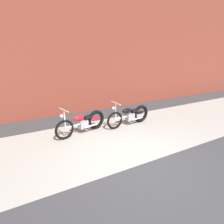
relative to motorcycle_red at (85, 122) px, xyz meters
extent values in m
plane|color=#38383A|center=(0.57, -2.59, -0.40)|extent=(80.00, 80.00, 0.00)
cube|color=#9E998E|center=(0.57, -0.84, -0.40)|extent=(36.00, 3.50, 0.01)
cube|color=brown|center=(0.57, 2.61, 2.70)|extent=(36.00, 0.50, 6.19)
torus|color=black|center=(-0.78, -0.19, -0.06)|extent=(0.68, 0.24, 0.68)
torus|color=black|center=(0.48, 0.12, -0.03)|extent=(0.74, 0.30, 0.73)
cylinder|color=silver|center=(-0.15, -0.04, -0.02)|extent=(1.21, 0.35, 0.06)
cube|color=#99999E|center=(-0.08, -0.02, -0.06)|extent=(0.36, 0.29, 0.28)
ellipsoid|color=red|center=(-0.23, -0.05, 0.22)|extent=(0.47, 0.29, 0.20)
ellipsoid|color=red|center=(0.43, 0.11, 0.03)|extent=(0.47, 0.28, 0.10)
cube|color=black|center=(0.12, 0.03, 0.16)|extent=(0.32, 0.26, 0.08)
cylinder|color=silver|center=(-0.75, -0.18, 0.25)|extent=(0.05, 0.05, 0.62)
cylinder|color=silver|center=(-0.75, -0.18, 0.61)|extent=(0.17, 0.57, 0.03)
sphere|color=white|center=(-0.84, -0.21, 0.43)|extent=(0.11, 0.11, 0.11)
cylinder|color=silver|center=(0.19, -0.11, -0.14)|extent=(0.55, 0.19, 0.06)
torus|color=black|center=(1.10, -0.22, -0.06)|extent=(0.68, 0.15, 0.68)
torus|color=black|center=(2.39, -0.10, -0.03)|extent=(0.74, 0.20, 0.73)
cylinder|color=silver|center=(1.75, -0.16, -0.02)|extent=(1.23, 0.18, 0.06)
cube|color=#99999E|center=(1.83, -0.15, -0.06)|extent=(0.34, 0.25, 0.28)
ellipsoid|color=black|center=(1.67, -0.17, 0.22)|extent=(0.46, 0.23, 0.20)
ellipsoid|color=black|center=(2.34, -0.10, 0.03)|extent=(0.46, 0.22, 0.10)
cube|color=black|center=(2.03, -0.13, 0.16)|extent=(0.30, 0.23, 0.08)
cylinder|color=silver|center=(1.14, -0.22, 0.25)|extent=(0.05, 0.05, 0.62)
cylinder|color=silver|center=(1.14, -0.22, 0.61)|extent=(0.09, 0.58, 0.03)
sphere|color=white|center=(1.04, -0.23, 0.43)|extent=(0.11, 0.11, 0.11)
cylinder|color=silver|center=(2.08, -0.28, -0.14)|extent=(0.55, 0.11, 0.06)
camera|label=1|loc=(-2.03, -5.83, 2.36)|focal=29.37mm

